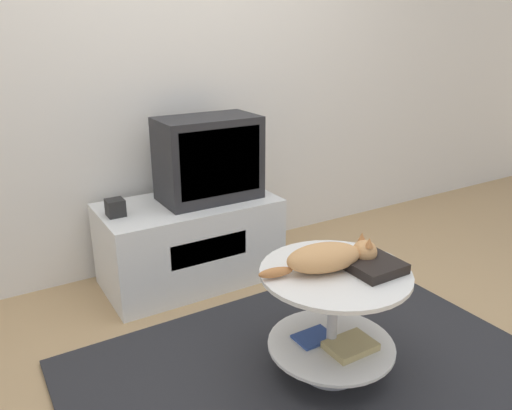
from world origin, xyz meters
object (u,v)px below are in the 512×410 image
at_px(cat, 329,257).
at_px(tv, 209,159).
at_px(speaker, 115,208).
at_px(dvd_box, 374,265).

bearing_deg(cat, tv, 101.82).
distance_m(speaker, dvd_box, 1.39).
height_order(tv, cat, tv).
bearing_deg(cat, dvd_box, -21.05).
relative_size(tv, dvd_box, 2.75).
distance_m(speaker, cat, 1.23).
xyz_separation_m(tv, dvd_box, (0.15, -1.20, -0.20)).
bearing_deg(speaker, cat, -63.48).
relative_size(tv, cat, 1.10).
relative_size(dvd_box, cat, 0.40).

